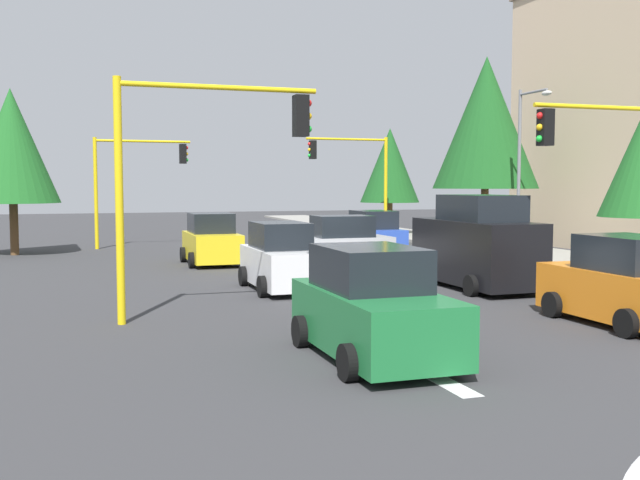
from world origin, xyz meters
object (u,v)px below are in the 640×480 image
at_px(car_blue, 372,236).
at_px(street_lamp_curbside, 525,154).
at_px(traffic_signal_far_left, 354,168).
at_px(car_yellow, 212,241).
at_px(traffic_signal_far_right, 136,170).
at_px(traffic_signal_near_left, 616,159).
at_px(car_green, 372,308).
at_px(car_silver, 338,246).
at_px(car_orange, 624,284).
at_px(tree_opposite_side, 12,146).
at_px(delivery_van_black, 477,245).
at_px(traffic_signal_near_right, 203,151).
at_px(car_white, 282,259).
at_px(tree_roadside_far, 390,166).
at_px(tree_roadside_mid, 486,123).

bearing_deg(car_blue, street_lamp_curbside, 63.29).
relative_size(traffic_signal_far_left, car_yellow, 1.53).
bearing_deg(traffic_signal_far_right, traffic_signal_near_left, 29.42).
bearing_deg(car_green, car_silver, 162.82).
relative_size(traffic_signal_near_left, car_orange, 1.36).
xyz_separation_m(car_green, car_blue, (-17.08, 7.04, -0.00)).
bearing_deg(tree_opposite_side, car_yellow, 49.59).
bearing_deg(tree_opposite_side, delivery_van_black, 42.01).
xyz_separation_m(traffic_signal_near_right, traffic_signal_far_left, (-20.00, 11.34, 0.14)).
height_order(traffic_signal_far_left, traffic_signal_far_right, traffic_signal_far_left).
distance_m(car_silver, car_white, 5.10).
bearing_deg(traffic_signal_far_right, tree_roadside_far, 104.80).
xyz_separation_m(car_green, car_orange, (-1.10, 6.41, -0.00)).
bearing_deg(street_lamp_curbside, tree_roadside_mid, 169.67).
distance_m(street_lamp_curbside, car_orange, 14.97).
distance_m(street_lamp_curbside, tree_roadside_mid, 4.75).
height_order(traffic_signal_near_left, car_blue, traffic_signal_near_left).
height_order(tree_roadside_mid, delivery_van_black, tree_roadside_mid).
relative_size(tree_roadside_far, car_yellow, 1.75).
bearing_deg(car_silver, tree_opposite_side, -131.10).
distance_m(traffic_signal_near_left, car_blue, 12.92).
relative_size(tree_roadside_mid, car_orange, 2.32).
height_order(car_green, car_orange, same).
bearing_deg(car_silver, car_green, -17.18).
relative_size(car_white, car_orange, 1.00).
xyz_separation_m(tree_roadside_far, car_blue, (11.57, -5.91, -3.32)).
distance_m(traffic_signal_far_left, car_green, 26.47).
distance_m(traffic_signal_far_left, tree_roadside_mid, 7.65).
bearing_deg(traffic_signal_near_left, delivery_van_black, -133.18).
relative_size(tree_opposite_side, tree_roadside_far, 1.12).
xyz_separation_m(street_lamp_curbside, car_yellow, (-1.97, -12.66, -3.45)).
relative_size(street_lamp_curbside, tree_opposite_side, 0.97).
bearing_deg(car_silver, tree_roadside_mid, 122.17).
bearing_deg(traffic_signal_near_left, tree_opposite_side, -137.25).
height_order(traffic_signal_near_right, traffic_signal_far_right, traffic_signal_near_right).
height_order(traffic_signal_far_right, car_orange, traffic_signal_far_right).
height_order(traffic_signal_far_left, street_lamp_curbside, street_lamp_curbside).
bearing_deg(tree_roadside_mid, car_white, -51.94).
relative_size(traffic_signal_near_right, tree_opposite_side, 0.75).
xyz_separation_m(traffic_signal_near_right, tree_opposite_side, (-18.00, -5.35, 0.90)).
relative_size(traffic_signal_far_left, car_blue, 1.46).
bearing_deg(traffic_signal_near_right, traffic_signal_far_right, 179.96).
distance_m(car_blue, car_orange, 16.00).
xyz_separation_m(traffic_signal_near_right, tree_roadside_far, (-24.00, 15.15, 0.37)).
bearing_deg(car_silver, car_white, -38.83).
relative_size(traffic_signal_near_left, car_yellow, 1.44).
bearing_deg(tree_roadside_far, car_orange, -13.36).
relative_size(traffic_signal_far_right, car_yellow, 1.45).
bearing_deg(car_silver, traffic_signal_near_left, 32.90).
height_order(traffic_signal_far_left, car_white, traffic_signal_far_left).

